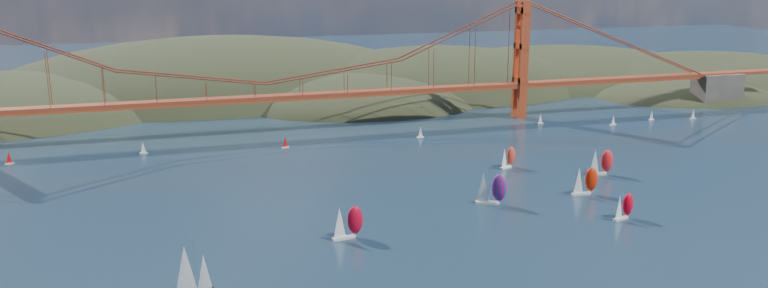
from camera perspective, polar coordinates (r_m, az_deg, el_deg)
headlands at (r=432.48m, az=-4.83°, el=2.36°), size 725.00×225.00×96.00m
bridge at (r=321.58m, az=-9.35°, el=6.37°), size 552.00×12.00×55.00m
sloop_navy at (r=173.51m, az=-14.50°, el=-9.34°), size 8.60×5.16×13.03m
racer_0 at (r=201.26m, az=-2.83°, el=-5.94°), size 8.93×4.34×10.06m
racer_1 at (r=226.68m, az=17.78°, el=-4.52°), size 7.63×4.66×8.54m
racer_2 at (r=246.51m, az=15.04°, el=-2.70°), size 8.71×3.52×10.04m
racer_3 at (r=272.68m, az=9.40°, el=-0.98°), size 7.63×5.53×8.58m
racer_4 at (r=270.94m, az=16.17°, el=-1.30°), size 8.85×3.98×10.02m
racer_rwb at (r=231.22m, az=8.14°, el=-3.33°), size 9.78×6.85×10.96m
distant_boat_2 at (r=306.99m, az=-26.67°, el=-0.95°), size 3.00×2.00×4.70m
distant_boat_3 at (r=303.87m, az=-17.89°, el=-0.27°), size 3.00×2.00×4.70m
distant_boat_4 at (r=350.44m, az=11.83°, el=1.91°), size 3.00×2.00×4.70m
distant_boat_5 at (r=355.55m, az=17.08°, el=1.76°), size 3.00×2.00×4.70m
distant_boat_6 at (r=372.56m, az=19.71°, el=2.08°), size 3.00×2.00×4.70m
distant_boat_7 at (r=382.54m, az=22.50°, el=2.13°), size 3.00×2.00×4.70m
distant_boat_8 at (r=315.78m, az=2.80°, el=0.90°), size 3.00×2.00×4.70m
distant_boat_9 at (r=300.72m, az=-7.54°, el=0.14°), size 3.00×2.00×4.70m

